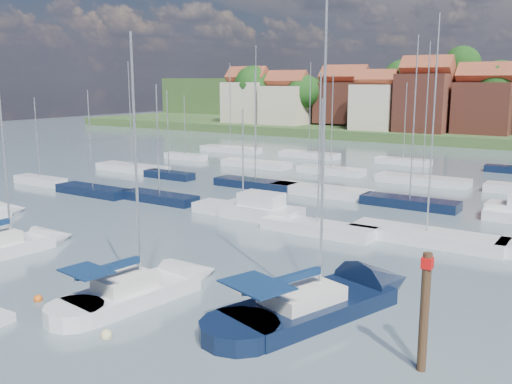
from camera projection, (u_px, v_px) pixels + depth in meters
The scene contains 9 objects.
ground at pixel (404, 188), 60.85m from camera, with size 260.00×260.00×0.00m, color #4A5C65.
sailboat_left at pixel (19, 246), 38.45m from camera, with size 3.15×9.46×12.76m.
sailboat_centre at pixel (152, 288), 30.59m from camera, with size 4.32×11.19×14.84m.
sailboat_navy at pixel (339, 299), 29.19m from camera, with size 7.77×14.35×19.13m.
timber_piling at pixel (423, 334), 22.35m from camera, with size 0.40×0.40×7.12m.
buoy_c at pixel (38, 301), 29.79m from camera, with size 0.46×0.46×0.46m, color #D85914.
buoy_d at pixel (107, 337), 25.55m from camera, with size 0.55×0.55×0.55m, color beige.
buoy_e at pixel (237, 288), 31.60m from camera, with size 0.52×0.52×0.52m, color #D85914.
marina_field at pixel (407, 194), 55.76m from camera, with size 79.62×41.41×15.93m.
Camera 1 is at (19.52, -18.69, 11.32)m, focal length 40.00 mm.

